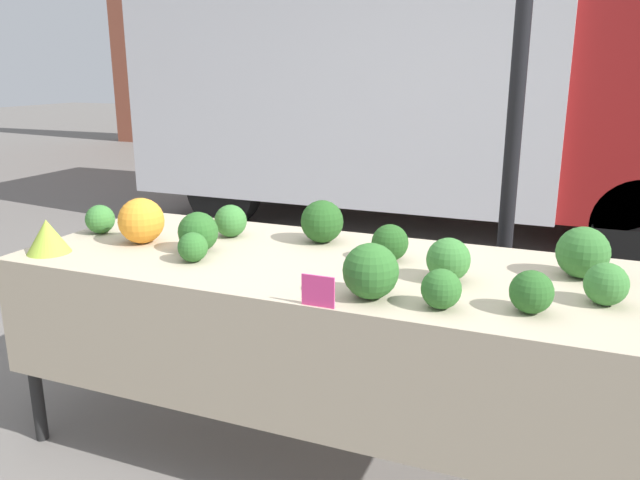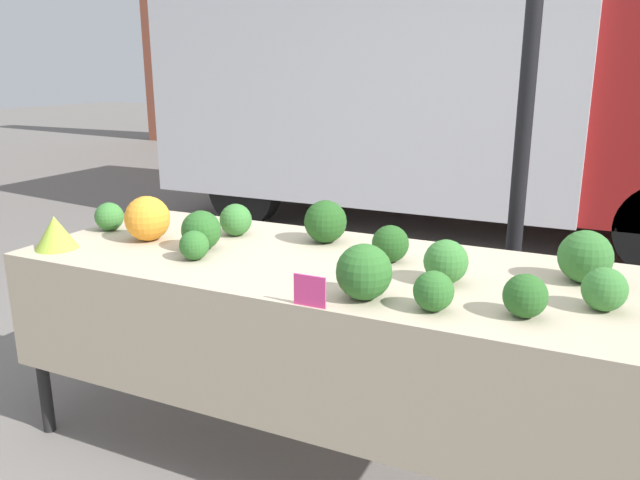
# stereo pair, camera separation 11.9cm
# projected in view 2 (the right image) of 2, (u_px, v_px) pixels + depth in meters

# --- Properties ---
(ground_plane) EXTENTS (40.00, 40.00, 0.00)m
(ground_plane) POSITION_uv_depth(u_px,v_px,m) (320.00, 446.00, 2.53)
(ground_plane) COLOR slate
(building_facade) EXTENTS (16.00, 0.60, 4.77)m
(building_facade) POSITION_uv_depth(u_px,v_px,m) (564.00, 7.00, 9.55)
(building_facade) COLOR brown
(building_facade) RESTS_ON ground_plane
(tent_pole) EXTENTS (0.07, 0.07, 2.41)m
(tent_pole) POSITION_uv_depth(u_px,v_px,m) (523.00, 134.00, 2.68)
(tent_pole) COLOR black
(tent_pole) RESTS_ON ground_plane
(parked_truck) EXTENTS (5.34, 2.16, 2.59)m
(parked_truck) POSITION_uv_depth(u_px,v_px,m) (437.00, 80.00, 5.86)
(parked_truck) COLOR silver
(parked_truck) RESTS_ON ground_plane
(market_table) EXTENTS (2.29, 0.88, 0.79)m
(market_table) POSITION_uv_depth(u_px,v_px,m) (312.00, 288.00, 2.29)
(market_table) COLOR tan
(market_table) RESTS_ON ground_plane
(orange_cauliflower) EXTENTS (0.19, 0.19, 0.19)m
(orange_cauliflower) POSITION_uv_depth(u_px,v_px,m) (147.00, 219.00, 2.57)
(orange_cauliflower) COLOR orange
(orange_cauliflower) RESTS_ON market_table
(romanesco_head) EXTENTS (0.17, 0.17, 0.13)m
(romanesco_head) POSITION_uv_depth(u_px,v_px,m) (55.00, 232.00, 2.46)
(romanesco_head) COLOR #93B238
(romanesco_head) RESTS_ON market_table
(broccoli_head_0) EXTENTS (0.16, 0.16, 0.16)m
(broccoli_head_0) POSITION_uv_depth(u_px,v_px,m) (201.00, 230.00, 2.44)
(broccoli_head_0) COLOR #285B23
(broccoli_head_0) RESTS_ON market_table
(broccoli_head_1) EXTENTS (0.14, 0.14, 0.14)m
(broccoli_head_1) POSITION_uv_depth(u_px,v_px,m) (236.00, 220.00, 2.65)
(broccoli_head_1) COLOR #387533
(broccoli_head_1) RESTS_ON market_table
(broccoli_head_2) EXTENTS (0.13, 0.13, 0.13)m
(broccoli_head_2) POSITION_uv_depth(u_px,v_px,m) (525.00, 296.00, 1.78)
(broccoli_head_2) COLOR #285B23
(broccoli_head_2) RESTS_ON market_table
(broccoli_head_3) EXTENTS (0.18, 0.18, 0.18)m
(broccoli_head_3) POSITION_uv_depth(u_px,v_px,m) (364.00, 272.00, 1.91)
(broccoli_head_3) COLOR #2D6628
(broccoli_head_3) RESTS_ON market_table
(broccoli_head_4) EXTENTS (0.15, 0.15, 0.15)m
(broccoli_head_4) POSITION_uv_depth(u_px,v_px,m) (446.00, 262.00, 2.06)
(broccoli_head_4) COLOR #387533
(broccoli_head_4) RESTS_ON market_table
(broccoli_head_5) EXTENTS (0.12, 0.12, 0.12)m
(broccoli_head_5) POSITION_uv_depth(u_px,v_px,m) (434.00, 291.00, 1.83)
(broccoli_head_5) COLOR #2D6628
(broccoli_head_5) RESTS_ON market_table
(broccoli_head_6) EXTENTS (0.13, 0.13, 0.13)m
(broccoli_head_6) POSITION_uv_depth(u_px,v_px,m) (605.00, 289.00, 1.83)
(broccoli_head_6) COLOR #387533
(broccoli_head_6) RESTS_ON market_table
(broccoli_head_7) EXTENTS (0.14, 0.14, 0.14)m
(broccoli_head_7) POSITION_uv_depth(u_px,v_px,m) (390.00, 244.00, 2.29)
(broccoli_head_7) COLOR #23511E
(broccoli_head_7) RESTS_ON market_table
(broccoli_head_8) EXTENTS (0.18, 0.18, 0.18)m
(broccoli_head_8) POSITION_uv_depth(u_px,v_px,m) (585.00, 257.00, 2.07)
(broccoli_head_8) COLOR #336B2D
(broccoli_head_8) RESTS_ON market_table
(broccoli_head_9) EXTENTS (0.11, 0.11, 0.11)m
(broccoli_head_9) POSITION_uv_depth(u_px,v_px,m) (194.00, 245.00, 2.32)
(broccoli_head_9) COLOR #2D6628
(broccoli_head_9) RESTS_ON market_table
(broccoli_head_10) EXTENTS (0.12, 0.12, 0.12)m
(broccoli_head_10) POSITION_uv_depth(u_px,v_px,m) (109.00, 217.00, 2.74)
(broccoli_head_10) COLOR #387533
(broccoli_head_10) RESTS_ON market_table
(broccoli_head_11) EXTENTS (0.17, 0.17, 0.17)m
(broccoli_head_11) POSITION_uv_depth(u_px,v_px,m) (325.00, 222.00, 2.54)
(broccoli_head_11) COLOR #23511E
(broccoli_head_11) RESTS_ON market_table
(price_sign) EXTENTS (0.11, 0.01, 0.10)m
(price_sign) POSITION_uv_depth(u_px,v_px,m) (310.00, 291.00, 1.86)
(price_sign) COLOR #E53D84
(price_sign) RESTS_ON market_table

